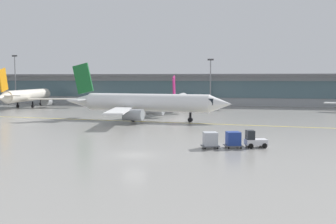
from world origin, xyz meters
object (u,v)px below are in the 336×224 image
Objects in this scene: gate_airplane_1 at (179,100)px; baggage_tug at (254,140)px; apron_light_mast_0 at (15,77)px; cargo_dolly_trailing at (210,140)px; apron_light_mast_1 at (210,80)px; cargo_dolly_lead at (233,139)px; gate_airplane_0 at (27,96)px; taxiing_regional_jet at (145,103)px.

baggage_tug is (19.31, -54.99, -1.80)m from gate_airplane_1.
cargo_dolly_trailing is at bearing -44.78° from apron_light_mast_0.
cargo_dolly_lead is at bearing -81.77° from apron_light_mast_1.
gate_airplane_1 is 1.94× the size of apron_light_mast_1.
gate_airplane_0 reaches higher than cargo_dolly_lead.
gate_airplane_1 is (44.35, -0.05, -0.60)m from gate_airplane_0.
apron_light_mast_1 is at bearing -28.23° from gate_airplane_1.
taxiing_regional_jet is 13.98× the size of cargo_dolly_trailing.
apron_light_mast_0 is at bearing -179.47° from apron_light_mast_1.
apron_light_mast_0 is (-76.25, 68.89, 7.70)m from baggage_tug.
gate_airplane_0 reaches higher than baggage_tug.
gate_airplane_0 is at bearing 121.17° from baggage_tug.
gate_airplane_0 is 2.37× the size of apron_light_mast_1.
gate_airplane_0 is 50.95m from taxiing_regional_jet.
baggage_tug is 2.60m from cargo_dolly_lead.
gate_airplane_0 is 2.10× the size of apron_light_mast_0.
apron_light_mast_1 is at bearing -79.43° from gate_airplane_0.
taxiing_regional_jet reaches higher than gate_airplane_1.
apron_light_mast_1 reaches higher than gate_airplane_0.
gate_airplane_0 is 13.33× the size of cargo_dolly_trailing.
apron_light_mast_1 is (8.41, 42.37, 4.23)m from taxiing_regional_jet.
gate_airplane_1 is 10.90× the size of cargo_dolly_lead.
baggage_tug is 1.17× the size of cargo_dolly_lead.
gate_airplane_0 is 81.51m from cargo_dolly_trailing.
taxiing_regional_jet is 69.43m from apron_light_mast_0.
taxiing_regional_jet is 32.96m from cargo_dolly_trailing.
apron_light_mast_0 is at bearing 37.06° from gate_airplane_0.
apron_light_mast_1 reaches higher than cargo_dolly_trailing.
cargo_dolly_trailing is (-2.68, -0.87, 0.00)m from cargo_dolly_lead.
gate_airplane_0 is 19.45m from apron_light_mast_0.
apron_light_mast_0 is at bearing 148.41° from taxiing_regional_jet.
gate_airplane_0 is 1.22× the size of gate_airplane_1.
cargo_dolly_trailing is at bearing -180.00° from cargo_dolly_lead.
apron_light_mast_0 is (-71.10, 70.57, 7.54)m from cargo_dolly_trailing.
apron_light_mast_1 reaches higher than baggage_tug.
apron_light_mast_0 reaches higher than cargo_dolly_lead.
taxiing_regional_jet is at bearing 109.84° from baggage_tug.
cargo_dolly_lead is at bearing 0.00° from cargo_dolly_trailing.
apron_light_mast_0 reaches higher than cargo_dolly_trailing.
taxiing_regional_jet is 11.99× the size of baggage_tug.
gate_airplane_1 reaches higher than baggage_tug.
taxiing_regional_jet is at bearing 105.66° from cargo_dolly_lead.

